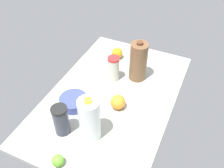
{
  "coord_description": "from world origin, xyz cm",
  "views": [
    {
      "loc": [
        -102.11,
        -46.56,
        115.24
      ],
      "look_at": [
        0.0,
        0.0,
        13.0
      ],
      "focal_mm": 40.0,
      "sensor_mm": 36.0,
      "label": 1
    }
  ],
  "objects_px": {
    "tumbler_cup": "(113,68)",
    "orange_far_back": "(117,53)",
    "orange_beside_bowl": "(118,102)",
    "milk_jug": "(90,119)",
    "mixing_bowl": "(74,102)",
    "shaker_bottle": "(61,120)",
    "lime_loose": "(58,161)",
    "chocolate_milk_jug": "(138,61)"
  },
  "relations": [
    {
      "from": "mixing_bowl",
      "to": "orange_far_back",
      "type": "height_order",
      "value": "orange_far_back"
    },
    {
      "from": "milk_jug",
      "to": "orange_beside_bowl",
      "type": "distance_m",
      "value": 0.27
    },
    {
      "from": "tumbler_cup",
      "to": "mixing_bowl",
      "type": "xyz_separation_m",
      "value": [
        -0.32,
        0.12,
        -0.06
      ]
    },
    {
      "from": "mixing_bowl",
      "to": "shaker_bottle",
      "type": "bearing_deg",
      "value": -166.35
    },
    {
      "from": "milk_jug",
      "to": "orange_beside_bowl",
      "type": "xyz_separation_m",
      "value": [
        0.25,
        -0.05,
        -0.09
      ]
    },
    {
      "from": "tumbler_cup",
      "to": "shaker_bottle",
      "type": "distance_m",
      "value": 0.52
    },
    {
      "from": "orange_far_back",
      "to": "orange_beside_bowl",
      "type": "xyz_separation_m",
      "value": [
        -0.46,
        -0.21,
        0.0
      ]
    },
    {
      "from": "shaker_bottle",
      "to": "mixing_bowl",
      "type": "bearing_deg",
      "value": 13.65
    },
    {
      "from": "tumbler_cup",
      "to": "orange_far_back",
      "type": "xyz_separation_m",
      "value": [
        0.23,
        0.07,
        -0.05
      ]
    },
    {
      "from": "lime_loose",
      "to": "orange_beside_bowl",
      "type": "bearing_deg",
      "value": -13.87
    },
    {
      "from": "milk_jug",
      "to": "orange_beside_bowl",
      "type": "bearing_deg",
      "value": -11.68
    },
    {
      "from": "milk_jug",
      "to": "tumbler_cup",
      "type": "height_order",
      "value": "milk_jug"
    },
    {
      "from": "milk_jug",
      "to": "orange_beside_bowl",
      "type": "height_order",
      "value": "milk_jug"
    },
    {
      "from": "chocolate_milk_jug",
      "to": "lime_loose",
      "type": "height_order",
      "value": "chocolate_milk_jug"
    },
    {
      "from": "orange_far_back",
      "to": "orange_beside_bowl",
      "type": "height_order",
      "value": "orange_beside_bowl"
    },
    {
      "from": "milk_jug",
      "to": "tumbler_cup",
      "type": "relative_size",
      "value": 1.6
    },
    {
      "from": "shaker_bottle",
      "to": "orange_beside_bowl",
      "type": "distance_m",
      "value": 0.36
    },
    {
      "from": "chocolate_milk_jug",
      "to": "tumbler_cup",
      "type": "relative_size",
      "value": 1.63
    },
    {
      "from": "shaker_bottle",
      "to": "milk_jug",
      "type": "bearing_deg",
      "value": -75.75
    },
    {
      "from": "shaker_bottle",
      "to": "orange_far_back",
      "type": "relative_size",
      "value": 2.25
    },
    {
      "from": "tumbler_cup",
      "to": "orange_beside_bowl",
      "type": "height_order",
      "value": "tumbler_cup"
    },
    {
      "from": "tumbler_cup",
      "to": "mixing_bowl",
      "type": "distance_m",
      "value": 0.35
    },
    {
      "from": "shaker_bottle",
      "to": "mixing_bowl",
      "type": "distance_m",
      "value": 0.21
    },
    {
      "from": "milk_jug",
      "to": "mixing_bowl",
      "type": "distance_m",
      "value": 0.27
    },
    {
      "from": "shaker_bottle",
      "to": "orange_beside_bowl",
      "type": "relative_size",
      "value": 2.05
    },
    {
      "from": "shaker_bottle",
      "to": "tumbler_cup",
      "type": "bearing_deg",
      "value": -7.84
    },
    {
      "from": "shaker_bottle",
      "to": "lime_loose",
      "type": "relative_size",
      "value": 3.02
    },
    {
      "from": "milk_jug",
      "to": "shaker_bottle",
      "type": "distance_m",
      "value": 0.16
    },
    {
      "from": "mixing_bowl",
      "to": "orange_beside_bowl",
      "type": "bearing_deg",
      "value": -69.81
    },
    {
      "from": "milk_jug",
      "to": "tumbler_cup",
      "type": "xyz_separation_m",
      "value": [
        0.48,
        0.08,
        -0.04
      ]
    },
    {
      "from": "orange_far_back",
      "to": "orange_beside_bowl",
      "type": "distance_m",
      "value": 0.51
    },
    {
      "from": "lime_loose",
      "to": "tumbler_cup",
      "type": "bearing_deg",
      "value": 1.47
    },
    {
      "from": "milk_jug",
      "to": "shaker_bottle",
      "type": "xyz_separation_m",
      "value": [
        -0.04,
        0.15,
        -0.04
      ]
    },
    {
      "from": "mixing_bowl",
      "to": "orange_beside_bowl",
      "type": "distance_m",
      "value": 0.27
    },
    {
      "from": "chocolate_milk_jug",
      "to": "orange_far_back",
      "type": "xyz_separation_m",
      "value": [
        0.15,
        0.22,
        -0.09
      ]
    },
    {
      "from": "lime_loose",
      "to": "orange_beside_bowl",
      "type": "height_order",
      "value": "orange_beside_bowl"
    },
    {
      "from": "milk_jug",
      "to": "mixing_bowl",
      "type": "relative_size",
      "value": 1.64
    },
    {
      "from": "mixing_bowl",
      "to": "orange_beside_bowl",
      "type": "relative_size",
      "value": 1.9
    },
    {
      "from": "shaker_bottle",
      "to": "chocolate_milk_jug",
      "type": "bearing_deg",
      "value": -19.62
    },
    {
      "from": "shaker_bottle",
      "to": "mixing_bowl",
      "type": "relative_size",
      "value": 1.08
    },
    {
      "from": "orange_far_back",
      "to": "lime_loose",
      "type": "relative_size",
      "value": 1.34
    },
    {
      "from": "tumbler_cup",
      "to": "orange_far_back",
      "type": "relative_size",
      "value": 2.14
    }
  ]
}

